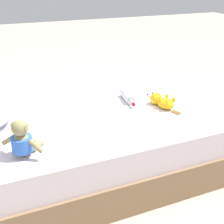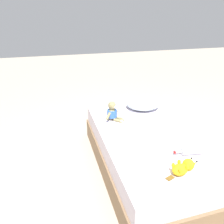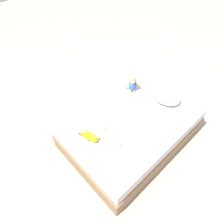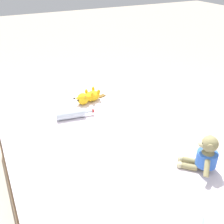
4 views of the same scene
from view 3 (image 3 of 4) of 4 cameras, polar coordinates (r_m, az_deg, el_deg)
The scene contains 6 objects.
ground_plane at distance 3.08m, azimuth 5.46°, elevation -7.64°, with size 16.00×16.00×0.00m, color #B7A893.
bed at distance 2.89m, azimuth 5.79°, elevation -4.88°, with size 1.34×1.91×0.48m.
pillow at distance 3.03m, azimuth 15.97°, elevation 4.74°, with size 0.51×0.45×0.14m.
plush_monkey at distance 3.08m, azimuth 6.21°, elevation 7.96°, with size 0.26×0.26×0.24m.
plush_yellow_creature at distance 2.43m, azimuth -6.57°, elevation -7.42°, with size 0.33×0.17×0.10m.
glass_bottle at distance 2.41m, azimuth 0.53°, elevation -8.18°, with size 0.31×0.10×0.07m.
Camera 3 is at (1.11, -1.44, 2.49)m, focal length 30.59 mm.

